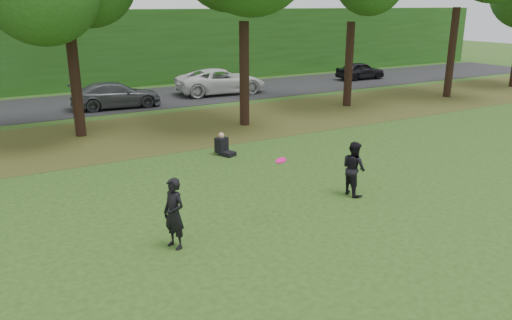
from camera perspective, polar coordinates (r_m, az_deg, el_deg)
The scene contains 9 objects.
ground at distance 11.37m, azimuth 10.53°, elevation -10.91°, with size 120.00×120.00×0.00m, color #274615.
leaf_litter at distance 22.24m, azimuth -11.31°, elevation 3.20°, with size 60.00×7.00×0.01m, color #50411C.
street at distance 29.79m, azimuth -16.26°, elevation 6.42°, with size 70.00×7.00×0.02m, color black.
far_hedge at distance 35.29m, azimuth -18.99°, elevation 11.89°, with size 70.00×3.00×5.00m, color #224C15.
player_left at distance 11.42m, azimuth -9.35°, elevation -6.07°, with size 0.61×0.40×1.66m, color black.
player_right at distance 14.68m, azimuth 11.11°, elevation -0.94°, with size 0.78×0.60×1.60m, color black.
parked_cars at distance 29.27m, azimuth -12.72°, elevation 7.91°, with size 37.85×3.83×1.53m.
frisbee at distance 12.29m, azimuth 2.86°, elevation -0.05°, with size 0.37×0.38×0.13m.
seated_person at distance 18.42m, azimuth -3.78°, elevation 1.54°, with size 0.65×0.83×0.83m.
Camera 1 is at (-6.61, -7.55, 5.34)m, focal length 35.00 mm.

